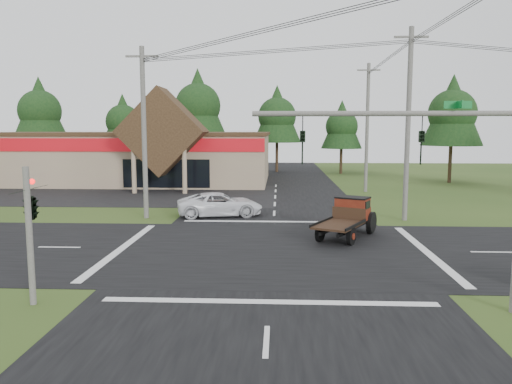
{
  "coord_description": "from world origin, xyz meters",
  "views": [
    {
      "loc": [
        0.31,
        -22.47,
        5.55
      ],
      "look_at": [
        -0.92,
        3.94,
        2.2
      ],
      "focal_mm": 35.0,
      "sensor_mm": 36.0,
      "label": 1
    }
  ],
  "objects": [
    {
      "name": "road_ns",
      "position": [
        0.0,
        0.0,
        0.01
      ],
      "size": [
        12.0,
        120.0,
        0.02
      ],
      "primitive_type": "cube",
      "color": "black",
      "rests_on": "ground"
    },
    {
      "name": "tree_side_ne",
      "position": [
        18.0,
        30.0,
        7.38
      ],
      "size": [
        6.16,
        6.16,
        11.11
      ],
      "color": "#332316",
      "rests_on": "ground"
    },
    {
      "name": "tree_row_b",
      "position": [
        -20.0,
        42.0,
        6.7
      ],
      "size": [
        5.6,
        5.6,
        10.1
      ],
      "color": "#332316",
      "rests_on": "ground"
    },
    {
      "name": "cvs_building",
      "position": [
        -15.7,
        29.57,
        2.78
      ],
      "size": [
        30.4,
        18.2,
        9.19
      ],
      "color": "tan",
      "rests_on": "ground"
    },
    {
      "name": "utility_pole_nw",
      "position": [
        -8.0,
        8.0,
        5.39
      ],
      "size": [
        2.0,
        0.3,
        10.5
      ],
      "color": "#595651",
      "rests_on": "ground"
    },
    {
      "name": "parking_apron",
      "position": [
        -14.0,
        19.0,
        0.01
      ],
      "size": [
        28.0,
        14.0,
        0.02
      ],
      "primitive_type": "cube",
      "color": "black",
      "rests_on": "ground"
    },
    {
      "name": "utility_pole_ne",
      "position": [
        8.0,
        8.0,
        5.89
      ],
      "size": [
        2.0,
        0.3,
        11.5
      ],
      "color": "#595651",
      "rests_on": "ground"
    },
    {
      "name": "traffic_signal_corner",
      "position": [
        -7.5,
        -7.32,
        3.52
      ],
      "size": [
        0.53,
        2.48,
        4.4
      ],
      "color": "#595651",
      "rests_on": "ground"
    },
    {
      "name": "utility_pole_n",
      "position": [
        8.0,
        22.0,
        5.74
      ],
      "size": [
        2.0,
        0.3,
        11.2
      ],
      "color": "#595651",
      "rests_on": "ground"
    },
    {
      "name": "white_pickup",
      "position": [
        -3.47,
        8.95,
        0.75
      ],
      "size": [
        5.83,
        3.61,
        1.51
      ],
      "primitive_type": "imported",
      "rotation": [
        0.0,
        0.0,
        1.79
      ],
      "color": "white",
      "rests_on": "ground"
    },
    {
      "name": "tree_row_d",
      "position": [
        0.0,
        42.0,
        7.38
      ],
      "size": [
        6.16,
        6.16,
        11.11
      ],
      "color": "#332316",
      "rests_on": "ground"
    },
    {
      "name": "road_ew",
      "position": [
        0.0,
        0.0,
        0.01
      ],
      "size": [
        120.0,
        12.0,
        0.02
      ],
      "primitive_type": "cube",
      "color": "black",
      "rests_on": "ground"
    },
    {
      "name": "tree_row_a",
      "position": [
        -30.0,
        40.0,
        8.05
      ],
      "size": [
        6.72,
        6.72,
        12.12
      ],
      "color": "#332316",
      "rests_on": "ground"
    },
    {
      "name": "traffic_signal_mast",
      "position": [
        5.82,
        -7.5,
        4.43
      ],
      "size": [
        8.12,
        0.24,
        7.0
      ],
      "color": "#595651",
      "rests_on": "ground"
    },
    {
      "name": "ground",
      "position": [
        0.0,
        0.0,
        0.0
      ],
      "size": [
        120.0,
        120.0,
        0.0
      ],
      "primitive_type": "plane",
      "color": "#2F4819",
      "rests_on": "ground"
    },
    {
      "name": "tree_row_c",
      "position": [
        -10.0,
        41.0,
        8.72
      ],
      "size": [
        7.28,
        7.28,
        13.13
      ],
      "color": "#332316",
      "rests_on": "ground"
    },
    {
      "name": "tree_row_e",
      "position": [
        8.0,
        40.0,
        6.03
      ],
      "size": [
        5.04,
        5.04,
        9.09
      ],
      "color": "#332316",
      "rests_on": "ground"
    },
    {
      "name": "antique_flatbed_truck",
      "position": [
        3.72,
        2.77,
        1.03
      ],
      "size": [
        3.92,
        5.22,
        2.05
      ],
      "primitive_type": null,
      "rotation": [
        0.0,
        0.0,
        -0.48
      ],
      "color": "#51140B",
      "rests_on": "ground"
    }
  ]
}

